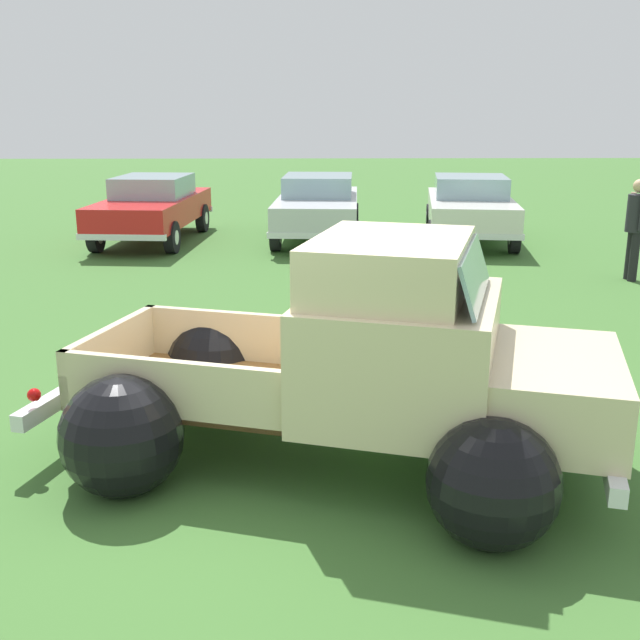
% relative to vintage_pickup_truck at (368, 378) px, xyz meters
% --- Properties ---
extents(ground_plane, '(80.00, 80.00, 0.00)m').
position_rel_vintage_pickup_truck_xyz_m(ground_plane, '(-0.37, 0.11, -0.76)').
color(ground_plane, '#3D6B2D').
extents(vintage_pickup_truck, '(4.97, 3.71, 1.96)m').
position_rel_vintage_pickup_truck_xyz_m(vintage_pickup_truck, '(0.00, 0.00, 0.00)').
color(vintage_pickup_truck, black).
rests_on(vintage_pickup_truck, ground).
extents(show_car_0, '(2.17, 4.60, 1.43)m').
position_rel_vintage_pickup_truck_xyz_m(show_car_0, '(-3.89, 11.14, 0.02)').
color(show_car_0, black).
rests_on(show_car_0, ground).
extents(show_car_1, '(2.10, 4.57, 1.43)m').
position_rel_vintage_pickup_truck_xyz_m(show_car_1, '(-0.21, 11.25, 0.02)').
color(show_car_1, black).
rests_on(show_car_1, ground).
extents(show_car_2, '(2.40, 4.43, 1.43)m').
position_rel_vintage_pickup_truck_xyz_m(show_car_2, '(3.15, 10.96, 0.02)').
color(show_car_2, black).
rests_on(show_car_2, ground).
extents(spectator_0, '(0.35, 0.53, 1.73)m').
position_rel_vintage_pickup_truck_xyz_m(spectator_0, '(5.12, 6.94, 0.23)').
color(spectator_0, black).
rests_on(spectator_0, ground).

